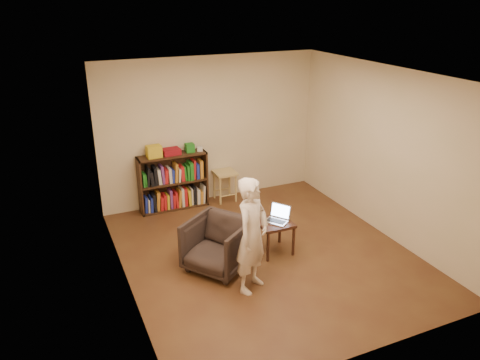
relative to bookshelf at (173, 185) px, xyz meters
name	(u,v)px	position (x,y,z in m)	size (l,w,h in m)	color
floor	(266,254)	(0.78, -2.09, -0.44)	(4.50, 4.50, 0.00)	#482517
ceiling	(270,75)	(0.78, -2.09, 2.16)	(4.50, 4.50, 0.00)	silver
wall_back	(211,130)	(0.78, 0.16, 0.86)	(4.00, 4.00, 0.00)	beige
wall_left	(120,195)	(-1.22, -2.09, 0.86)	(4.50, 4.50, 0.00)	beige
wall_right	(385,152)	(2.78, -2.09, 0.86)	(4.50, 4.50, 0.00)	beige
bookshelf	(173,185)	(0.00, 0.00, 0.00)	(1.20, 0.30, 1.00)	black
box_yellow	(154,151)	(-0.30, -0.02, 0.66)	(0.25, 0.18, 0.20)	gold
red_cloth	(171,151)	(0.00, 0.01, 0.61)	(0.30, 0.22, 0.10)	maroon
box_green	(190,148)	(0.33, 0.01, 0.63)	(0.15, 0.15, 0.15)	#1F761F
box_white	(200,149)	(0.51, -0.02, 0.60)	(0.09, 0.09, 0.07)	beige
stool	(225,177)	(0.95, -0.06, 0.01)	(0.39, 0.39, 0.56)	tan
armchair	(218,245)	(0.00, -2.16, -0.08)	(0.78, 0.80, 0.73)	#2D221E
side_table	(274,227)	(0.92, -2.07, -0.03)	(0.48, 0.48, 0.49)	black
laptop	(278,217)	(0.98, -2.06, 0.11)	(0.41, 0.42, 0.23)	#B8B8BD
person	(252,235)	(0.23, -2.77, 0.33)	(0.56, 0.37, 1.53)	beige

